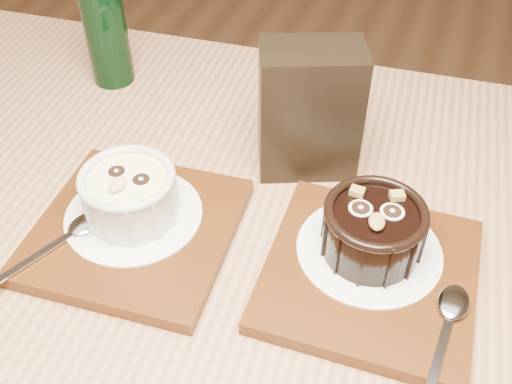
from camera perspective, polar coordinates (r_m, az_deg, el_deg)
table at (r=0.61m, az=-1.62°, el=-14.58°), size 1.26×0.89×0.75m
tray_left at (r=0.58m, az=-11.42°, el=-3.61°), size 0.19×0.19×0.01m
doily_left at (r=0.58m, az=-11.56°, el=-2.09°), size 0.13×0.13×0.00m
ramekin_white at (r=0.56m, az=-11.97°, el=-0.08°), size 0.09×0.09×0.05m
spoon_left at (r=0.57m, az=-18.69°, el=-4.69°), size 0.08×0.13×0.01m
tray_right at (r=0.54m, az=10.74°, el=-7.71°), size 0.19×0.19×0.01m
doily_right at (r=0.55m, az=10.72°, el=-5.42°), size 0.13×0.13×0.00m
ramekin_dark at (r=0.53m, az=11.12°, el=-3.38°), size 0.09×0.09×0.05m
spoon_right at (r=0.50m, az=17.52°, el=-12.89°), size 0.04×0.14×0.01m
condiment_stand at (r=0.60m, az=5.12°, el=7.70°), size 0.12×0.09×0.14m
green_bottle at (r=0.76m, az=-14.20°, el=15.13°), size 0.05×0.05×0.19m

